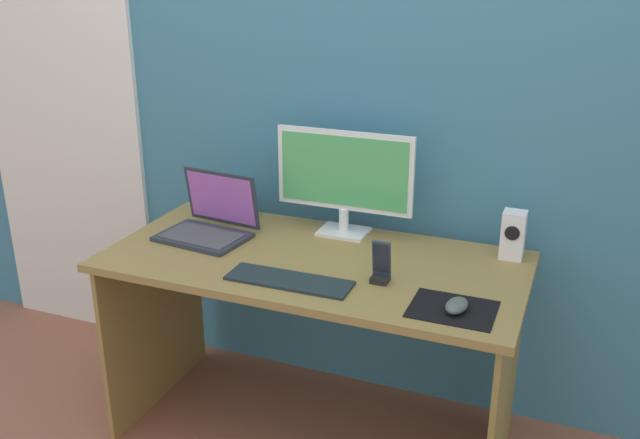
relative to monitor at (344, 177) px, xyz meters
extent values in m
plane|color=#935743|center=(-0.02, -0.25, -0.95)|extent=(8.00, 8.00, 0.00)
cube|color=teal|center=(-0.02, 0.17, 0.30)|extent=(6.00, 0.04, 2.50)
cube|color=white|center=(-1.40, 0.14, 0.06)|extent=(0.82, 0.02, 2.02)
cube|color=olive|center=(-0.02, -0.25, -0.23)|extent=(1.44, 0.70, 0.03)
cube|color=olive|center=(-0.70, -0.25, -0.60)|extent=(0.02, 0.66, 0.70)
cube|color=olive|center=(0.66, -0.25, -0.60)|extent=(0.02, 0.66, 0.70)
cube|color=white|center=(0.00, 0.00, -0.21)|extent=(0.18, 0.14, 0.01)
cylinder|color=white|center=(0.00, 0.00, -0.16)|extent=(0.04, 0.04, 0.09)
cube|color=white|center=(0.00, 0.00, 0.03)|extent=(0.52, 0.02, 0.30)
cube|color=#4CB266|center=(0.00, -0.01, 0.03)|extent=(0.48, 0.00, 0.26)
cube|color=white|center=(0.61, 0.00, -0.14)|extent=(0.08, 0.07, 0.17)
cylinder|color=black|center=(0.61, -0.03, -0.12)|extent=(0.05, 0.00, 0.05)
cube|color=#29303D|center=(-0.46, -0.25, -0.21)|extent=(0.34, 0.25, 0.02)
cube|color=#47474C|center=(-0.46, -0.26, -0.20)|extent=(0.30, 0.19, 0.00)
cube|color=#29303D|center=(-0.45, -0.12, -0.10)|extent=(0.32, 0.07, 0.21)
cube|color=#A559BF|center=(-0.45, -0.12, -0.10)|extent=(0.29, 0.06, 0.18)
sphere|color=silver|center=(-0.46, 0.01, -0.15)|extent=(0.15, 0.15, 0.15)
cube|color=#1D2A30|center=(-0.02, -0.46, -0.21)|extent=(0.41, 0.13, 0.01)
cube|color=black|center=(0.51, -0.45, -0.22)|extent=(0.25, 0.20, 0.00)
ellipsoid|color=#4B5552|center=(0.52, -0.46, -0.20)|extent=(0.07, 0.11, 0.04)
cube|color=black|center=(0.25, -0.35, -0.21)|extent=(0.06, 0.05, 0.02)
cube|color=#2B3D4A|center=(0.25, -0.34, -0.14)|extent=(0.06, 0.03, 0.12)
cube|color=#1E2333|center=(0.25, -0.35, -0.14)|extent=(0.05, 0.02, 0.10)
camera|label=1|loc=(0.82, -2.28, 0.75)|focal=38.99mm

